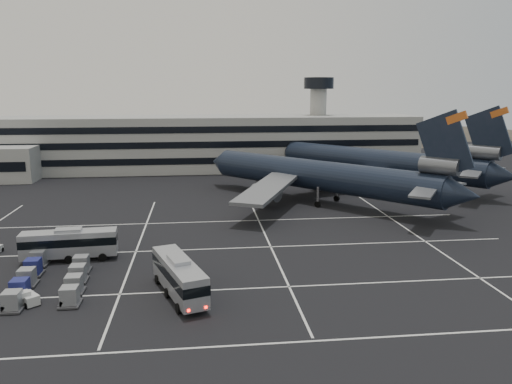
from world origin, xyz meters
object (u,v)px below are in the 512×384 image
(trijet_main, at_px, (321,175))
(bus_far, at_px, (69,243))
(bus_near, at_px, (179,275))
(uld_cluster, at_px, (49,278))

(trijet_main, distance_m, bus_far, 47.74)
(trijet_main, relative_size, bus_near, 3.85)
(trijet_main, height_order, bus_far, trijet_main)
(bus_far, xyz_separation_m, uld_cluster, (-0.17, -8.63, -1.28))
(trijet_main, bearing_deg, uld_cluster, -179.50)
(bus_near, distance_m, uld_cluster, 14.83)
(trijet_main, height_order, bus_near, trijet_main)
(bus_far, bearing_deg, trijet_main, -59.22)
(trijet_main, distance_m, bus_near, 47.38)
(bus_near, relative_size, bus_far, 1.02)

